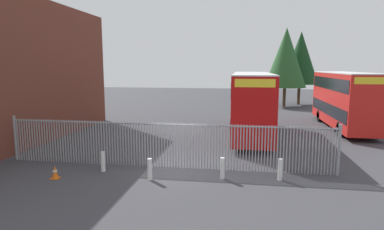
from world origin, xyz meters
TOP-DOWN VIEW (x-y plane):
  - ground_plane at (0.00, 8.00)m, footprint 100.00×100.00m
  - palisade_fence at (-0.72, 0.00)m, footprint 16.13×0.14m
  - double_decker_bus_near_gate at (3.60, 7.96)m, footprint 2.54×10.81m
  - double_decker_bus_behind_fence_left at (10.89, 12.09)m, footprint 2.54×10.81m
  - bollard_near_left at (-3.41, -1.09)m, footprint 0.20×0.20m
  - bollard_center_front at (-0.92, -1.87)m, footprint 0.20×0.20m
  - bollard_near_right at (2.17, -1.25)m, footprint 0.20×0.20m
  - bollard_far_right at (4.65, -1.01)m, footprint 0.20×0.20m
  - traffic_cone_by_gate at (-5.08, -2.36)m, footprint 0.34×0.34m
  - tree_tall_back at (10.10, 28.49)m, footprint 4.61×4.61m
  - tree_short_side at (7.97, 25.77)m, footprint 4.95×4.95m

SIDE VIEW (x-z plane):
  - ground_plane at x=0.00m, z-range 0.00..0.00m
  - traffic_cone_by_gate at x=-5.08m, z-range -0.01..0.58m
  - bollard_near_left at x=-3.41m, z-range 0.00..0.95m
  - bollard_center_front at x=-0.92m, z-range 0.00..0.95m
  - bollard_near_right at x=2.17m, z-range 0.00..0.95m
  - bollard_far_right at x=4.65m, z-range 0.00..0.95m
  - palisade_fence at x=-0.72m, z-range 0.01..2.36m
  - double_decker_bus_near_gate at x=3.60m, z-range 0.21..4.63m
  - double_decker_bus_behind_fence_left at x=10.89m, z-range 0.21..4.63m
  - tree_short_side at x=7.97m, z-range 1.18..10.62m
  - tree_tall_back at x=10.10m, z-range 1.31..10.55m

